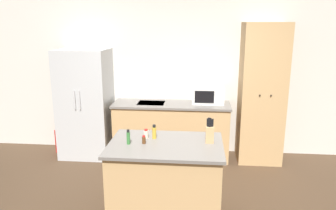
% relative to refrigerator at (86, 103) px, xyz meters
% --- Properties ---
extents(wall_back, '(7.20, 0.06, 2.60)m').
position_rel_refrigerator_xyz_m(wall_back, '(1.61, 0.37, 0.40)').
color(wall_back, beige).
rests_on(wall_back, ground_plane).
extents(refrigerator, '(0.82, 0.71, 1.80)m').
position_rel_refrigerator_xyz_m(refrigerator, '(0.00, 0.00, 0.00)').
color(refrigerator, '#B7BABC').
rests_on(refrigerator, ground_plane).
extents(back_counter, '(1.93, 0.63, 0.93)m').
position_rel_refrigerator_xyz_m(back_counter, '(1.44, 0.05, -0.44)').
color(back_counter, tan).
rests_on(back_counter, ground_plane).
extents(pantry_cabinet, '(0.68, 0.62, 2.23)m').
position_rel_refrigerator_xyz_m(pantry_cabinet, '(2.89, 0.05, 0.21)').
color(pantry_cabinet, tan).
rests_on(pantry_cabinet, ground_plane).
extents(kitchen_island, '(1.28, 0.89, 0.91)m').
position_rel_refrigerator_xyz_m(kitchen_island, '(1.53, -1.74, -0.45)').
color(kitchen_island, tan).
rests_on(kitchen_island, ground_plane).
extents(microwave, '(0.51, 0.37, 0.28)m').
position_rel_refrigerator_xyz_m(microwave, '(2.04, 0.14, 0.16)').
color(microwave, white).
rests_on(microwave, back_counter).
extents(knife_block, '(0.09, 0.08, 0.30)m').
position_rel_refrigerator_xyz_m(knife_block, '(2.02, -1.66, 0.11)').
color(knife_block, tan).
rests_on(knife_block, kitchen_island).
extents(spice_bottle_tall_dark, '(0.05, 0.05, 0.17)m').
position_rel_refrigerator_xyz_m(spice_bottle_tall_dark, '(1.38, -1.59, 0.08)').
color(spice_bottle_tall_dark, gold).
rests_on(spice_bottle_tall_dark, kitchen_island).
extents(spice_bottle_short_red, '(0.04, 0.04, 0.10)m').
position_rel_refrigerator_xyz_m(spice_bottle_short_red, '(1.29, -1.76, 0.05)').
color(spice_bottle_short_red, '#563319').
rests_on(spice_bottle_short_red, kitchen_island).
extents(spice_bottle_amber_oil, '(0.04, 0.04, 0.17)m').
position_rel_refrigerator_xyz_m(spice_bottle_amber_oil, '(1.12, -1.79, 0.08)').
color(spice_bottle_amber_oil, '#337033').
rests_on(spice_bottle_amber_oil, kitchen_island).
extents(spice_bottle_green_herb, '(0.05, 0.05, 0.11)m').
position_rel_refrigerator_xyz_m(spice_bottle_green_herb, '(1.28, -1.57, 0.05)').
color(spice_bottle_green_herb, beige).
rests_on(spice_bottle_green_herb, kitchen_island).
extents(fire_extinguisher, '(0.12, 0.12, 0.48)m').
position_rel_refrigerator_xyz_m(fire_extinguisher, '(-0.54, 0.03, -0.69)').
color(fire_extinguisher, red).
rests_on(fire_extinguisher, ground_plane).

